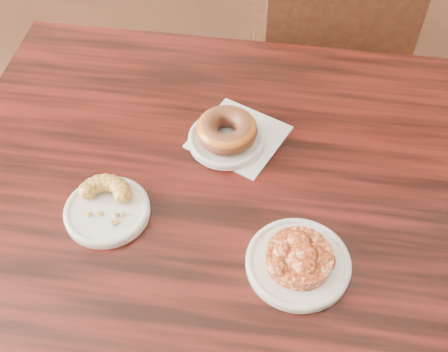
{
  "coord_description": "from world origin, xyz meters",
  "views": [
    {
      "loc": [
        -0.14,
        -0.59,
        1.56
      ],
      "look_at": [
        -0.12,
        0.03,
        0.8
      ],
      "focal_mm": 45.0,
      "sensor_mm": 36.0,
      "label": 1
    }
  ],
  "objects_px": {
    "cafe_table": "(208,307)",
    "apple_fritter": "(300,256)",
    "chair_far": "(321,45)",
    "cruller_fragment": "(105,204)",
    "glazed_donut": "(227,130)"
  },
  "relations": [
    {
      "from": "glazed_donut",
      "to": "cafe_table",
      "type": "bearing_deg",
      "value": -105.95
    },
    {
      "from": "cafe_table",
      "to": "cruller_fragment",
      "type": "distance_m",
      "value": 0.44
    },
    {
      "from": "cafe_table",
      "to": "apple_fritter",
      "type": "height_order",
      "value": "apple_fritter"
    },
    {
      "from": "cafe_table",
      "to": "chair_far",
      "type": "relative_size",
      "value": 1.11
    },
    {
      "from": "glazed_donut",
      "to": "cruller_fragment",
      "type": "bearing_deg",
      "value": -143.57
    },
    {
      "from": "cafe_table",
      "to": "apple_fritter",
      "type": "bearing_deg",
      "value": -25.86
    },
    {
      "from": "glazed_donut",
      "to": "apple_fritter",
      "type": "relative_size",
      "value": 0.81
    },
    {
      "from": "chair_far",
      "to": "cruller_fragment",
      "type": "relative_size",
      "value": 8.04
    },
    {
      "from": "chair_far",
      "to": "cruller_fragment",
      "type": "bearing_deg",
      "value": 55.62
    },
    {
      "from": "cafe_table",
      "to": "glazed_donut",
      "type": "bearing_deg",
      "value": 84.51
    },
    {
      "from": "chair_far",
      "to": "cruller_fragment",
      "type": "distance_m",
      "value": 1.06
    },
    {
      "from": "apple_fritter",
      "to": "cruller_fragment",
      "type": "bearing_deg",
      "value": 160.02
    },
    {
      "from": "cafe_table",
      "to": "glazed_donut",
      "type": "relative_size",
      "value": 8.42
    },
    {
      "from": "cafe_table",
      "to": "glazed_donut",
      "type": "height_order",
      "value": "glazed_donut"
    },
    {
      "from": "cruller_fragment",
      "to": "glazed_donut",
      "type": "bearing_deg",
      "value": 36.43
    }
  ]
}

